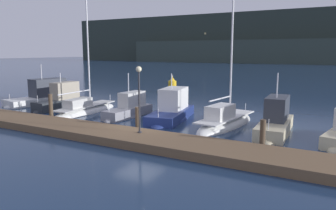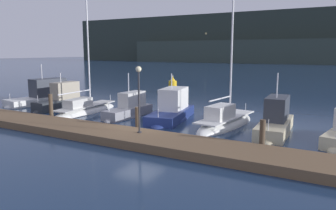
{
  "view_description": "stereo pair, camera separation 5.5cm",
  "coord_description": "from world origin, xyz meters",
  "views": [
    {
      "loc": [
        10.9,
        -16.02,
        4.9
      ],
      "look_at": [
        0.0,
        3.62,
        1.2
      ],
      "focal_mm": 35.0,
      "sensor_mm": 36.0,
      "label": 1
    },
    {
      "loc": [
        10.95,
        -16.0,
        4.9
      ],
      "look_at": [
        0.0,
        3.62,
        1.2
      ],
      "focal_mm": 35.0,
      "sensor_mm": 36.0,
      "label": 2
    }
  ],
  "objects": [
    {
      "name": "mooring_pile_1",
      "position": [
        -7.39,
        -0.13,
        0.96
      ],
      "size": [
        0.28,
        0.28,
        1.92
      ],
      "primitive_type": "cylinder",
      "color": "#4C3D2D",
      "rests_on": "ground"
    },
    {
      "name": "mooring_pile_3",
      "position": [
        7.39,
        -0.13,
        0.8
      ],
      "size": [
        0.28,
        0.28,
        1.61
      ],
      "primitive_type": "cylinder",
      "color": "#4C3D2D",
      "rests_on": "ground"
    },
    {
      "name": "sailboat_berth_6",
      "position": [
        3.96,
        4.27,
        0.17
      ],
      "size": [
        2.68,
        7.22,
        10.23
      ],
      "color": "white",
      "rests_on": "ground"
    },
    {
      "name": "motorboat_berth_4",
      "position": [
        -3.55,
        3.87,
        0.32
      ],
      "size": [
        1.64,
        5.17,
        3.84
      ],
      "color": "gray",
      "rests_on": "ground"
    },
    {
      "name": "motorboat_berth_2",
      "position": [
        -10.81,
        4.04,
        0.46
      ],
      "size": [
        1.75,
        5.55,
        3.52
      ],
      "color": "#2D3338",
      "rests_on": "ground"
    },
    {
      "name": "hillside_backdrop",
      "position": [
        -1.04,
        128.65,
        9.78
      ],
      "size": [
        240.0,
        23.0,
        21.24
      ],
      "color": "#28332D",
      "rests_on": "ground"
    },
    {
      "name": "dock_lamppost",
      "position": [
        0.99,
        -1.4,
        2.92
      ],
      "size": [
        0.32,
        0.32,
        3.66
      ],
      "color": "#2D2D33",
      "rests_on": "dock"
    },
    {
      "name": "dock",
      "position": [
        0.0,
        -1.78,
        0.23
      ],
      "size": [
        39.07,
        2.8,
        0.45
      ],
      "primitive_type": "cube",
      "color": "brown",
      "rests_on": "ground"
    },
    {
      "name": "ground_plane",
      "position": [
        0.0,
        0.0,
        0.0
      ],
      "size": [
        400.0,
        400.0,
        0.0
      ],
      "primitive_type": "plane",
      "color": "#192D4C"
    },
    {
      "name": "motorboat_berth_1",
      "position": [
        -14.46,
        5.18,
        0.46
      ],
      "size": [
        3.65,
        7.44,
        4.17
      ],
      "color": "white",
      "rests_on": "ground"
    },
    {
      "name": "sailboat_berth_3",
      "position": [
        -7.48,
        3.36,
        0.16
      ],
      "size": [
        2.14,
        7.44,
        11.21
      ],
      "color": "white",
      "rests_on": "ground"
    },
    {
      "name": "channel_buoy",
      "position": [
        -7.61,
        18.39,
        0.76
      ],
      "size": [
        1.48,
        1.48,
        2.03
      ],
      "color": "gold",
      "rests_on": "ground"
    },
    {
      "name": "mooring_pile_2",
      "position": [
        0.0,
        -0.13,
        0.81
      ],
      "size": [
        0.28,
        0.28,
        1.62
      ],
      "primitive_type": "cylinder",
      "color": "#4C3D2D",
      "rests_on": "ground"
    },
    {
      "name": "motorboat_berth_7",
      "position": [
        7.18,
        4.09,
        0.42
      ],
      "size": [
        2.09,
        6.07,
        4.12
      ],
      "color": "beige",
      "rests_on": "ground"
    },
    {
      "name": "motorboat_berth_5",
      "position": [
        -0.22,
        4.56,
        0.43
      ],
      "size": [
        3.37,
        6.74,
        3.84
      ],
      "color": "navy",
      "rests_on": "ground"
    }
  ]
}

